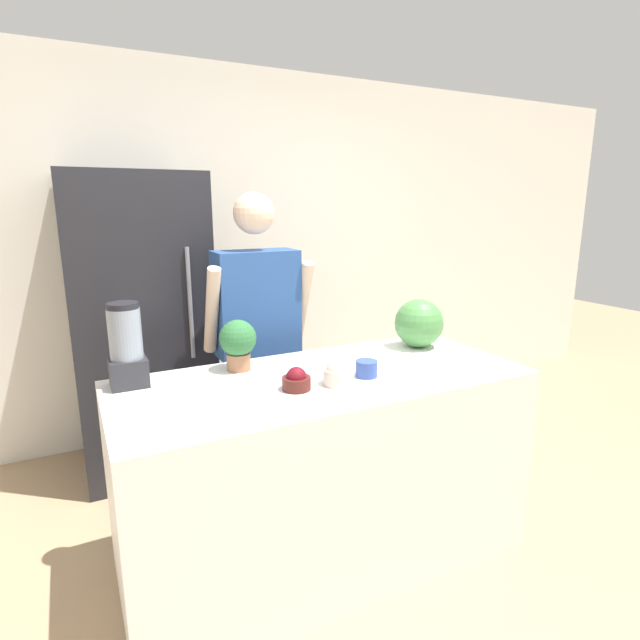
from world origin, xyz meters
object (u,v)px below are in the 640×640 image
refrigerator (141,326)px  potted_plant (238,342)px  bowl_cream (338,373)px  watermelon (419,323)px  bowl_small_blue (366,369)px  bowl_cherries (296,380)px  blender (126,347)px  person (258,344)px

refrigerator → potted_plant: refrigerator is taller
refrigerator → bowl_cream: refrigerator is taller
watermelon → bowl_cream: size_ratio=1.94×
refrigerator → bowl_small_blue: (0.77, -1.41, 0.03)m
refrigerator → bowl_cherries: (0.43, -1.41, 0.03)m
bowl_small_blue → blender: blender is taller
bowl_cherries → potted_plant: (-0.14, 0.35, 0.09)m
bowl_small_blue → potted_plant: potted_plant is taller
potted_plant → bowl_small_blue: bearing=-35.9°
bowl_cherries → blender: size_ratio=0.34×
bowl_cream → blender: size_ratio=0.37×
bowl_cream → blender: blender is taller
bowl_cream → potted_plant: bearing=130.5°
refrigerator → blender: bearing=-99.9°
refrigerator → bowl_small_blue: refrigerator is taller
bowl_small_blue → blender: bearing=159.4°
bowl_cherries → bowl_small_blue: bowl_cherries is taller
refrigerator → blender: size_ratio=5.14×
person → potted_plant: person is taller
watermelon → bowl_small_blue: watermelon is taller
person → watermelon: (0.69, -0.56, 0.17)m
watermelon → blender: size_ratio=0.71×
bowl_cherries → potted_plant: size_ratio=0.51×
refrigerator → blender: 1.08m
blender → watermelon: bearing=-4.7°
bowl_cherries → bowl_cream: bowl_cream is taller
bowl_small_blue → blender: 1.03m
bowl_cherries → blender: bearing=149.3°
bowl_small_blue → blender: size_ratio=0.27×
person → potted_plant: bearing=-119.5°
bowl_small_blue → refrigerator: bearing=118.7°
person → bowl_small_blue: (0.22, -0.80, 0.06)m
refrigerator → potted_plant: bearing=-74.5°
blender → potted_plant: blender is taller
refrigerator → person: 0.82m
bowl_cherries → bowl_small_blue: size_ratio=1.24×
bowl_cream → potted_plant: size_ratio=0.55×
refrigerator → bowl_cherries: size_ratio=15.33×
blender → person: bearing=31.1°
bowl_cream → blender: bearing=154.0°
person → potted_plant: (-0.26, -0.46, 0.16)m
bowl_cream → person: bearing=94.3°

